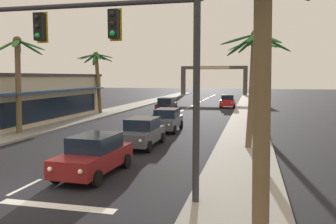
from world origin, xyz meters
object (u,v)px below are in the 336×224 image
(sedan_parked_nearest_kerb, at_px, (228,101))
(palm_left_third, at_px, (97,69))
(palm_right_nearest, at_px, (262,32))
(sedan_third_in_queue, at_px, (142,132))
(sedan_oncoming_far, at_px, (167,105))
(palm_right_third, at_px, (253,60))
(traffic_signal_mast, at_px, (89,43))
(storefront_strip_left, at_px, (21,98))
(palm_right_second, at_px, (254,63))
(town_gateway_arch, at_px, (214,76))
(sedan_fifth_in_queue, at_px, (167,120))
(sedan_lead_at_stop_bar, at_px, (94,155))
(palm_left_second, at_px, (18,68))

(sedan_parked_nearest_kerb, distance_m, palm_left_third, 18.22)
(sedan_parked_nearest_kerb, relative_size, palm_right_nearest, 0.65)
(sedan_third_in_queue, relative_size, sedan_oncoming_far, 0.99)
(sedan_third_in_queue, xyz_separation_m, palm_right_third, (6.24, 13.07, 4.76))
(traffic_signal_mast, bearing_deg, storefront_strip_left, 131.82)
(traffic_signal_mast, relative_size, palm_right_second, 1.63)
(sedan_third_in_queue, xyz_separation_m, town_gateway_arch, (-1.94, 57.55, 3.30))
(traffic_signal_mast, height_order, sedan_fifth_in_queue, traffic_signal_mast)
(sedan_parked_nearest_kerb, height_order, palm_right_second, palm_right_second)
(traffic_signal_mast, relative_size, sedan_third_in_queue, 2.44)
(sedan_lead_at_stop_bar, xyz_separation_m, sedan_parked_nearest_kerb, (3.26, 33.87, 0.00))
(sedan_parked_nearest_kerb, bearing_deg, sedan_third_in_queue, -96.44)
(traffic_signal_mast, relative_size, sedan_parked_nearest_kerb, 2.43)
(traffic_signal_mast, distance_m, palm_right_second, 10.67)
(palm_left_third, height_order, palm_right_second, palm_left_third)
(sedan_fifth_in_queue, xyz_separation_m, palm_right_third, (6.23, 6.94, 4.76))
(sedan_oncoming_far, bearing_deg, town_gateway_arch, 87.86)
(sedan_third_in_queue, bearing_deg, sedan_fifth_in_queue, 89.85)
(palm_right_second, bearing_deg, palm_right_third, 90.31)
(sedan_lead_at_stop_bar, xyz_separation_m, sedan_fifth_in_queue, (0.14, 12.26, 0.00))
(palm_right_second, distance_m, palm_right_third, 12.50)
(palm_right_nearest, bearing_deg, palm_left_second, 139.14)
(palm_left_third, xyz_separation_m, palm_right_second, (16.53, -15.42, -0.05))
(sedan_third_in_queue, xyz_separation_m, palm_left_third, (-10.22, 16.01, 4.03))
(sedan_lead_at_stop_bar, distance_m, sedan_third_in_queue, 6.13)
(traffic_signal_mast, bearing_deg, sedan_oncoming_far, 98.62)
(palm_right_nearest, bearing_deg, palm_right_third, 90.34)
(sedan_fifth_in_queue, bearing_deg, sedan_oncoming_far, 103.84)
(palm_left_third, bearing_deg, town_gateway_arch, 78.73)
(palm_left_second, bearing_deg, palm_right_third, 35.12)
(palm_left_second, xyz_separation_m, palm_right_nearest, (15.99, -13.83, 0.27))
(sedan_oncoming_far, relative_size, palm_right_second, 0.67)
(sedan_parked_nearest_kerb, relative_size, palm_right_second, 0.67)
(sedan_fifth_in_queue, bearing_deg, traffic_signal_mast, -86.34)
(palm_right_nearest, bearing_deg, storefront_strip_left, 135.57)
(traffic_signal_mast, distance_m, sedan_parked_nearest_kerb, 36.70)
(sedan_lead_at_stop_bar, distance_m, sedan_fifth_in_queue, 12.26)
(sedan_oncoming_far, relative_size, storefront_strip_left, 0.24)
(sedan_fifth_in_queue, xyz_separation_m, palm_right_second, (6.30, -5.54, 3.98))
(sedan_third_in_queue, bearing_deg, sedan_oncoming_far, 99.60)
(palm_left_third, xyz_separation_m, storefront_strip_left, (-3.85, -7.85, -2.70))
(palm_left_third, height_order, town_gateway_arch, palm_left_third)
(sedan_oncoming_far, xyz_separation_m, storefront_strip_left, (-10.72, -11.64, 1.33))
(palm_left_second, bearing_deg, palm_right_second, -4.80)
(sedan_fifth_in_queue, relative_size, palm_right_second, 0.67)
(sedan_oncoming_far, distance_m, storefront_strip_left, 15.88)
(sedan_oncoming_far, height_order, palm_left_third, palm_left_third)
(palm_right_nearest, bearing_deg, sedan_lead_at_stop_bar, 138.49)
(traffic_signal_mast, xyz_separation_m, town_gateway_arch, (-2.90, 66.19, -1.05))
(palm_right_nearest, bearing_deg, palm_left_third, 120.76)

